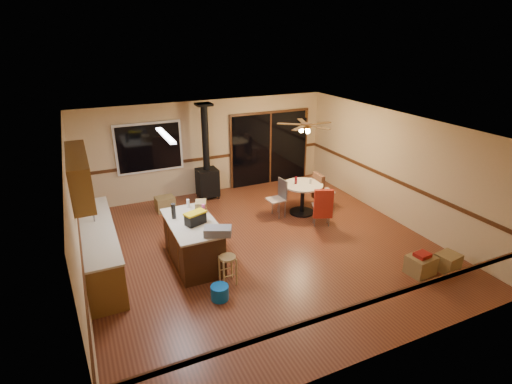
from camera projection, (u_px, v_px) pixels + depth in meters
floor at (262, 246)px, 8.60m from camera, size 7.00×7.00×0.00m
ceiling at (263, 127)px, 7.62m from camera, size 7.00×7.00×0.00m
wall_back at (208, 147)px, 11.05m from camera, size 7.00×0.00×7.00m
wall_front at (378, 282)px, 5.16m from camera, size 7.00×0.00×7.00m
wall_left at (76, 222)px, 6.76m from camera, size 0.00×7.00×7.00m
wall_right at (395, 167)px, 9.46m from camera, size 0.00×7.00×7.00m
chair_rail at (262, 204)px, 8.22m from camera, size 7.00×7.00×0.08m
window at (149, 148)px, 10.32m from camera, size 1.72×0.10×1.32m
sliding_door at (270, 149)px, 11.84m from camera, size 2.52×0.10×2.10m
lower_cabinets at (100, 250)px, 7.62m from camera, size 0.60×3.00×0.86m
countertop at (96, 229)px, 7.45m from camera, size 0.64×3.04×0.04m
upper_cabinets at (79, 175)px, 7.19m from camera, size 0.35×2.00×0.80m
kitchen_island at (193, 242)px, 7.85m from camera, size 0.88×1.68×0.90m
wood_stove at (207, 173)px, 10.81m from camera, size 0.55×0.50×2.52m
ceiling_fan at (306, 127)px, 9.34m from camera, size 0.24×0.24×0.55m
fluorescent_strip at (165, 135)px, 7.19m from camera, size 0.10×1.20×0.04m
toolbox_grey at (218, 231)px, 7.15m from camera, size 0.55×0.45×0.15m
toolbox_black at (195, 219)px, 7.55m from camera, size 0.43×0.32×0.21m
toolbox_yellow_lid at (195, 213)px, 7.51m from camera, size 0.46×0.35×0.03m
box_on_island at (201, 206)px, 8.13m from camera, size 0.30×0.35×0.20m
bottle_dark at (174, 211)px, 7.76m from camera, size 0.10×0.10×0.31m
bottle_pink at (203, 209)px, 7.98m from camera, size 0.08×0.08×0.20m
bottle_white at (188, 204)px, 8.24m from camera, size 0.08×0.08×0.19m
bar_stool at (228, 270)px, 7.26m from camera, size 0.39×0.39×0.55m
blue_bucket at (220, 292)px, 6.87m from camera, size 0.41×0.41×0.26m
dining_table at (303, 193)px, 9.97m from camera, size 0.99×0.99×0.78m
glass_red at (296, 180)px, 9.87m from camera, size 0.07×0.07×0.18m
glass_cream at (310, 181)px, 9.88m from camera, size 0.06×0.06×0.14m
chair_left at (280, 194)px, 9.81m from camera, size 0.43×0.42×0.51m
chair_near at (323, 204)px, 9.23m from camera, size 0.56×0.59×0.70m
chair_right at (319, 187)px, 10.19m from camera, size 0.47×0.44×0.70m
box_under_window at (165, 204)px, 10.22m from camera, size 0.49×0.40×0.37m
box_corner_a at (421, 265)px, 7.57m from camera, size 0.52×0.45×0.37m
box_corner_b at (448, 262)px, 7.70m from camera, size 0.46×0.41×0.34m
box_small_red at (422, 255)px, 7.49m from camera, size 0.30×0.25×0.07m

